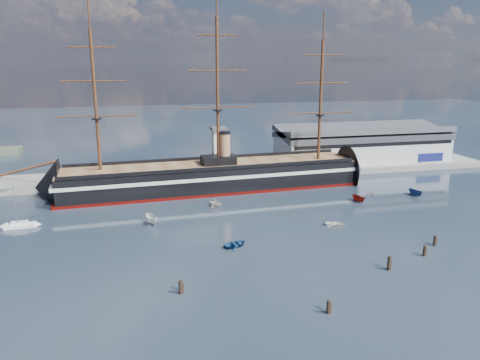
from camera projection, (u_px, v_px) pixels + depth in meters
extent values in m
plane|color=#14202F|center=(232.00, 209.00, 123.04)|extent=(600.00, 600.00, 0.00)
cube|color=slate|center=(238.00, 175.00, 159.20)|extent=(180.00, 18.00, 2.00)
cube|color=#B7BABC|center=(362.00, 147.00, 172.08)|extent=(62.00, 20.00, 10.00)
cube|color=#3F4247|center=(363.00, 132.00, 170.68)|extent=(63.00, 21.00, 2.00)
cube|color=silver|center=(219.00, 152.00, 152.56)|extent=(4.00, 4.00, 14.00)
cube|color=#3F4247|center=(219.00, 129.00, 150.70)|extent=(5.00, 5.00, 1.00)
cube|color=black|center=(212.00, 177.00, 140.50)|extent=(88.73, 20.67, 7.00)
cube|color=silver|center=(212.00, 173.00, 140.20)|extent=(90.74, 21.02, 1.00)
cube|color=#490503|center=(212.00, 188.00, 141.40)|extent=(90.74, 20.98, 0.90)
cone|color=black|center=(48.00, 187.00, 130.07)|extent=(14.82, 16.40, 15.68)
cone|color=black|center=(354.00, 169.00, 151.08)|extent=(11.82, 16.24, 15.68)
cube|color=brown|center=(212.00, 165.00, 139.60)|extent=(88.66, 19.39, 0.40)
cube|color=black|center=(218.00, 160.00, 139.71)|extent=(10.31, 6.52, 2.50)
cylinder|color=#A6774E|center=(225.00, 148.00, 139.29)|extent=(3.20, 3.20, 9.00)
cylinder|color=#381E0F|center=(24.00, 169.00, 127.51)|extent=(17.76, 1.65, 4.43)
cylinder|color=#381E0F|center=(95.00, 102.00, 127.60)|extent=(0.90, 0.90, 38.00)
cylinder|color=#381E0F|center=(218.00, 93.00, 134.79)|extent=(0.90, 0.90, 42.00)
cylinder|color=#381E0F|center=(321.00, 101.00, 142.76)|extent=(0.90, 0.90, 36.00)
cube|color=white|center=(20.00, 226.00, 108.95)|extent=(7.09, 2.47, 0.93)
cube|color=white|center=(19.00, 223.00, 108.76)|extent=(3.80, 1.71, 0.74)
cylinder|color=#B2B2B7|center=(15.00, 203.00, 107.46)|extent=(0.15, 0.15, 10.23)
imported|color=silver|center=(152.00, 224.00, 111.58)|extent=(7.27, 4.12, 2.75)
imported|color=navy|center=(236.00, 246.00, 98.06)|extent=(2.53, 3.52, 1.52)
imported|color=maroon|center=(358.00, 202.00, 128.98)|extent=(5.85, 3.21, 2.22)
imported|color=beige|center=(215.00, 207.00, 124.80)|extent=(6.92, 6.71, 2.47)
imported|color=white|center=(336.00, 226.00, 110.24)|extent=(2.48, 3.25, 1.42)
imported|color=navy|center=(415.00, 196.00, 134.83)|extent=(6.05, 3.23, 2.30)
imported|color=silver|center=(371.00, 195.00, 135.10)|extent=(5.17, 2.45, 1.86)
cylinder|color=black|center=(181.00, 294.00, 78.25)|extent=(0.64, 0.64, 3.13)
cylinder|color=black|center=(328.00, 313.00, 72.12)|extent=(0.64, 0.64, 2.93)
cylinder|color=black|center=(388.00, 270.00, 87.05)|extent=(0.64, 0.64, 3.49)
cylinder|color=black|center=(434.00, 246.00, 98.56)|extent=(0.64, 0.64, 2.96)
cylinder|color=black|center=(424.00, 256.00, 93.29)|extent=(0.64, 0.64, 2.89)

